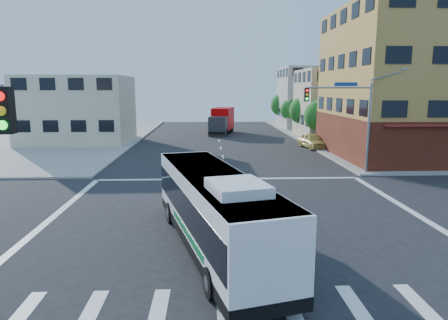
{
  "coord_description": "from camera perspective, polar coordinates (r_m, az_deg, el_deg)",
  "views": [
    {
      "loc": [
        -1.5,
        -19.03,
        6.57
      ],
      "look_at": [
        -0.53,
        3.99,
        2.41
      ],
      "focal_mm": 32.0,
      "sensor_mm": 36.0,
      "label": 1
    }
  ],
  "objects": [
    {
      "name": "signal_mast_ne",
      "position": [
        31.52,
        17.32,
        6.89
      ],
      "size": [
        7.91,
        1.13,
        8.07
      ],
      "color": "gray",
      "rests_on": "ground"
    },
    {
      "name": "box_truck",
      "position": [
        58.2,
        -0.31,
        5.54
      ],
      "size": [
        4.06,
        8.6,
        3.73
      ],
      "rotation": [
        0.0,
        0.0,
        -0.21
      ],
      "color": "#28292D",
      "rests_on": "ground"
    },
    {
      "name": "street_tree_d",
      "position": [
        72.26,
        8.35,
        7.99
      ],
      "size": [
        4.0,
        4.0,
        6.03
      ],
      "color": "#392415",
      "rests_on": "ground"
    },
    {
      "name": "street_tree_c",
      "position": [
        64.44,
        9.66,
        7.32
      ],
      "size": [
        3.4,
        3.4,
        5.29
      ],
      "color": "#392415",
      "rests_on": "ground"
    },
    {
      "name": "street_tree_a",
      "position": [
        48.92,
        13.57,
        6.46
      ],
      "size": [
        3.6,
        3.6,
        5.53
      ],
      "color": "#392415",
      "rests_on": "ground"
    },
    {
      "name": "building_west",
      "position": [
        51.47,
        -20.12,
        6.76
      ],
      "size": [
        12.06,
        10.06,
        8.0
      ],
      "color": "beige",
      "rests_on": "ground"
    },
    {
      "name": "building_east_near",
      "position": [
        56.17,
        16.94,
        7.69
      ],
      "size": [
        12.06,
        10.06,
        9.0
      ],
      "color": "#C1B094",
      "rests_on": "ground"
    },
    {
      "name": "corner_building_ne",
      "position": [
        43.23,
        27.68,
        8.18
      ],
      "size": [
        18.1,
        15.44,
        14.0
      ],
      "color": "#B38440",
      "rests_on": "ground"
    },
    {
      "name": "building_east_far",
      "position": [
        69.53,
        13.14,
        8.68
      ],
      "size": [
        12.06,
        10.06,
        10.0
      ],
      "color": "#989893",
      "rests_on": "ground"
    },
    {
      "name": "street_tree_b",
      "position": [
        56.63,
        11.36,
        7.18
      ],
      "size": [
        3.8,
        3.8,
        5.79
      ],
      "color": "#392415",
      "rests_on": "ground"
    },
    {
      "name": "ground",
      "position": [
        20.18,
        1.99,
        -8.76
      ],
      "size": [
        120.0,
        120.0,
        0.0
      ],
      "primitive_type": "plane",
      "color": "black",
      "rests_on": "ground"
    },
    {
      "name": "transit_bus",
      "position": [
        16.37,
        -1.43,
        -7.01
      ],
      "size": [
        5.44,
        12.08,
        3.5
      ],
      "rotation": [
        0.0,
        0.0,
        0.26
      ],
      "color": "black",
      "rests_on": "ground"
    },
    {
      "name": "parked_car",
      "position": [
        45.34,
        12.5,
        2.7
      ],
      "size": [
        2.71,
        5.06,
        1.64
      ],
      "primitive_type": "imported",
      "rotation": [
        0.0,
        0.0,
        0.17
      ],
      "color": "#D5C05B",
      "rests_on": "ground"
    }
  ]
}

